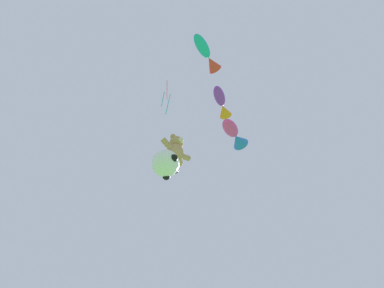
{
  "coord_description": "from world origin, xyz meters",
  "views": [
    {
      "loc": [
        -4.44,
        -0.24,
        1.34
      ],
      "look_at": [
        0.56,
        4.73,
        10.09
      ],
      "focal_mm": 24.0,
      "sensor_mm": 36.0,
      "label": 1
    }
  ],
  "objects_px": {
    "soccer_ball_kite": "(166,164)",
    "fish_kite_magenta": "(234,134)",
    "fish_kite_teal": "(207,55)",
    "diamond_kite": "(167,92)",
    "fish_kite_violet": "(222,104)",
    "teddy_bear_kite": "(176,150)"
  },
  "relations": [
    {
      "from": "soccer_ball_kite",
      "to": "fish_kite_magenta",
      "type": "distance_m",
      "value": 5.71
    },
    {
      "from": "soccer_ball_kite",
      "to": "fish_kite_magenta",
      "type": "relative_size",
      "value": 0.56
    },
    {
      "from": "fish_kite_teal",
      "to": "diamond_kite",
      "type": "bearing_deg",
      "value": 92.02
    },
    {
      "from": "soccer_ball_kite",
      "to": "fish_kite_teal",
      "type": "xyz_separation_m",
      "value": [
        -0.72,
        -3.15,
        4.29
      ]
    },
    {
      "from": "soccer_ball_kite",
      "to": "fish_kite_magenta",
      "type": "height_order",
      "value": "fish_kite_magenta"
    },
    {
      "from": "fish_kite_violet",
      "to": "diamond_kite",
      "type": "bearing_deg",
      "value": 141.26
    },
    {
      "from": "soccer_ball_kite",
      "to": "fish_kite_violet",
      "type": "height_order",
      "value": "fish_kite_violet"
    },
    {
      "from": "soccer_ball_kite",
      "to": "diamond_kite",
      "type": "distance_m",
      "value": 4.26
    },
    {
      "from": "diamond_kite",
      "to": "fish_kite_violet",
      "type": "bearing_deg",
      "value": -38.74
    },
    {
      "from": "fish_kite_teal",
      "to": "soccer_ball_kite",
      "type": "bearing_deg",
      "value": 77.1
    },
    {
      "from": "teddy_bear_kite",
      "to": "diamond_kite",
      "type": "bearing_deg",
      "value": -152.68
    },
    {
      "from": "fish_kite_magenta",
      "to": "diamond_kite",
      "type": "distance_m",
      "value": 4.5
    },
    {
      "from": "teddy_bear_kite",
      "to": "diamond_kite",
      "type": "relative_size",
      "value": 0.68
    },
    {
      "from": "fish_kite_violet",
      "to": "fish_kite_teal",
      "type": "bearing_deg",
      "value": -154.9
    },
    {
      "from": "fish_kite_magenta",
      "to": "fish_kite_teal",
      "type": "relative_size",
      "value": 1.09
    },
    {
      "from": "fish_kite_magenta",
      "to": "fish_kite_violet",
      "type": "distance_m",
      "value": 2.62
    },
    {
      "from": "fish_kite_magenta",
      "to": "fish_kite_violet",
      "type": "xyz_separation_m",
      "value": [
        -2.33,
        -1.0,
        -0.67
      ]
    },
    {
      "from": "soccer_ball_kite",
      "to": "diamond_kite",
      "type": "height_order",
      "value": "diamond_kite"
    },
    {
      "from": "soccer_ball_kite",
      "to": "fish_kite_teal",
      "type": "bearing_deg",
      "value": -102.9
    },
    {
      "from": "teddy_bear_kite",
      "to": "fish_kite_violet",
      "type": "relative_size",
      "value": 1.0
    },
    {
      "from": "fish_kite_teal",
      "to": "diamond_kite",
      "type": "height_order",
      "value": "diamond_kite"
    },
    {
      "from": "fish_kite_violet",
      "to": "fish_kite_teal",
      "type": "distance_m",
      "value": 2.34
    }
  ]
}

